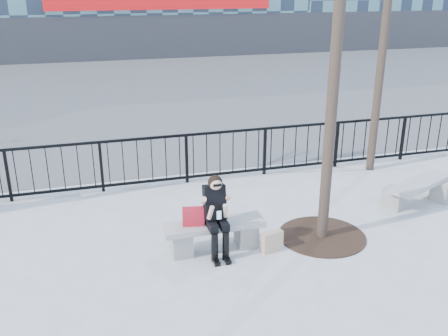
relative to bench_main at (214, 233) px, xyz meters
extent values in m
plane|color=#A1A09B|center=(0.00, 0.00, -0.30)|extent=(120.00, 120.00, 0.00)
cube|color=#474747|center=(0.00, 15.00, -0.30)|extent=(60.00, 23.00, 0.01)
cube|color=black|center=(0.00, 3.00, 0.78)|extent=(14.00, 0.05, 0.05)
cube|color=black|center=(0.00, 3.00, -0.18)|extent=(14.00, 0.05, 0.05)
cube|color=#2D2D30|center=(3.00, 21.96, 0.90)|extent=(18.00, 0.08, 2.40)
cube|color=red|center=(3.00, 21.90, 2.90)|extent=(12.60, 0.12, 1.00)
cube|color=#2D2D30|center=(20.00, 21.96, 0.90)|extent=(16.00, 0.08, 2.40)
cylinder|color=black|center=(1.90, -0.10, 3.45)|extent=(0.18, 0.18, 7.50)
cylinder|color=black|center=(4.50, 2.60, 3.20)|extent=(0.18, 0.18, 7.00)
cylinder|color=black|center=(1.90, -0.10, -0.29)|extent=(1.50, 1.50, 0.02)
cube|color=slate|center=(-0.55, 0.00, -0.10)|extent=(0.32, 0.38, 0.40)
cube|color=slate|center=(0.55, 0.00, -0.10)|extent=(0.32, 0.38, 0.40)
cube|color=gray|center=(0.00, 0.00, 0.14)|extent=(1.65, 0.46, 0.09)
cube|color=slate|center=(3.79, 0.59, -0.10)|extent=(0.32, 0.38, 0.40)
cube|color=slate|center=(4.89, 0.59, -0.10)|extent=(0.32, 0.38, 0.40)
cube|color=gray|center=(4.34, 0.59, 0.14)|extent=(1.64, 0.46, 0.09)
cube|color=#AF1523|center=(-0.34, 0.02, 0.33)|extent=(0.37, 0.23, 0.28)
cube|color=beige|center=(0.89, -0.31, -0.13)|extent=(0.38, 0.21, 0.34)
camera|label=1|loc=(-1.87, -6.98, 3.82)|focal=40.00mm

